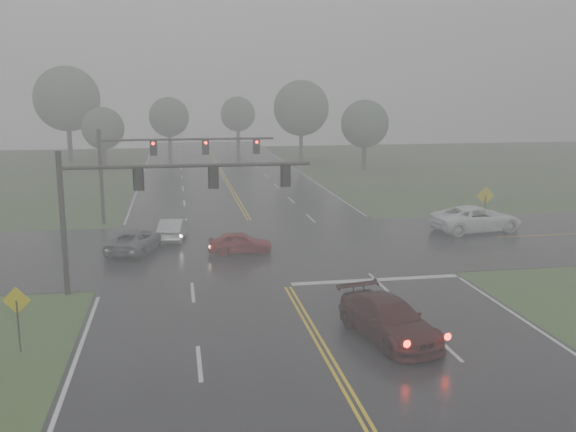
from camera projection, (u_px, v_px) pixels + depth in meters
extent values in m
cube|color=black|center=(270.00, 256.00, 36.41)|extent=(18.00, 160.00, 0.02)
cube|color=black|center=(265.00, 247.00, 38.34)|extent=(120.00, 14.00, 0.02)
cube|color=silver|center=(376.00, 280.00, 31.76)|extent=(8.50, 0.50, 0.01)
imported|color=black|center=(388.00, 339.00, 24.32)|extent=(3.26, 5.62, 1.53)
imported|color=maroon|center=(240.00, 253.00, 36.95)|extent=(3.75, 1.68, 1.25)
imported|color=#B2B5BA|center=(173.00, 240.00, 40.31)|extent=(1.97, 4.25, 1.35)
imported|color=#4E5054|center=(136.00, 252.00, 37.35)|extent=(3.66, 5.26, 1.33)
imported|color=white|center=(475.00, 231.00, 42.67)|extent=(6.40, 3.59, 1.69)
cylinder|color=black|center=(63.00, 224.00, 28.99)|extent=(0.26, 0.26, 6.63)
cylinder|color=black|center=(59.00, 167.00, 28.49)|extent=(0.17, 0.17, 0.74)
cylinder|color=black|center=(188.00, 166.00, 29.47)|extent=(11.39, 0.17, 0.17)
cube|color=black|center=(138.00, 179.00, 29.19)|extent=(0.31, 0.26, 0.97)
cube|color=black|center=(138.00, 178.00, 29.33)|extent=(0.51, 0.03, 1.15)
cube|color=black|center=(214.00, 177.00, 29.77)|extent=(0.31, 0.26, 0.97)
cube|color=black|center=(213.00, 177.00, 29.91)|extent=(0.51, 0.03, 1.15)
cube|color=black|center=(286.00, 175.00, 30.35)|extent=(0.31, 0.26, 0.97)
cube|color=black|center=(285.00, 175.00, 30.49)|extent=(0.51, 0.03, 1.15)
cylinder|color=black|center=(101.00, 177.00, 44.31)|extent=(0.26, 0.26, 6.63)
cylinder|color=black|center=(99.00, 140.00, 43.81)|extent=(0.17, 0.17, 0.74)
cylinder|color=black|center=(188.00, 139.00, 44.84)|extent=(12.06, 0.17, 0.17)
cube|color=black|center=(153.00, 148.00, 44.54)|extent=(0.31, 0.26, 0.97)
cube|color=black|center=(153.00, 148.00, 44.68)|extent=(0.51, 0.03, 1.15)
cylinder|color=#FF0C05|center=(153.00, 144.00, 44.34)|extent=(0.20, 0.06, 0.20)
cube|color=black|center=(206.00, 147.00, 45.15)|extent=(0.31, 0.26, 0.97)
cube|color=black|center=(206.00, 147.00, 45.29)|extent=(0.51, 0.03, 1.15)
cylinder|color=#FF0C05|center=(206.00, 143.00, 44.95)|extent=(0.20, 0.06, 0.20)
cube|color=black|center=(257.00, 146.00, 45.76)|extent=(0.31, 0.26, 0.97)
cube|color=black|center=(256.00, 146.00, 45.91)|extent=(0.51, 0.03, 1.15)
cylinder|color=#FF0C05|center=(257.00, 142.00, 45.56)|extent=(0.20, 0.06, 0.20)
cylinder|color=black|center=(18.00, 327.00, 22.94)|extent=(0.06, 0.06, 1.93)
cube|color=gold|center=(16.00, 301.00, 22.78)|extent=(1.01, 0.22, 1.02)
cylinder|color=black|center=(485.00, 213.00, 42.86)|extent=(0.08, 0.08, 2.34)
cube|color=gold|center=(485.00, 196.00, 42.66)|extent=(1.23, 0.16, 1.23)
cylinder|color=#312820|center=(105.00, 157.00, 75.62)|extent=(0.53, 0.53, 2.78)
sphere|color=#364D33|center=(103.00, 128.00, 74.96)|extent=(4.94, 4.94, 4.94)
cylinder|color=#312820|center=(301.00, 146.00, 82.94)|extent=(0.51, 0.51, 4.00)
sphere|color=#364D33|center=(301.00, 108.00, 81.99)|extent=(7.11, 7.11, 7.11)
cylinder|color=#312820|center=(170.00, 144.00, 90.81)|extent=(0.57, 0.57, 3.15)
sphere|color=#364D33|center=(169.00, 117.00, 90.05)|extent=(5.60, 5.60, 5.60)
cylinder|color=#312820|center=(364.00, 157.00, 74.64)|extent=(0.54, 0.54, 3.11)
sphere|color=#364D33|center=(365.00, 124.00, 73.90)|extent=(5.53, 5.53, 5.53)
cylinder|color=#312820|center=(70.00, 144.00, 82.96)|extent=(0.62, 0.62, 4.68)
sphere|color=#364D33|center=(67.00, 99.00, 81.84)|extent=(8.32, 8.32, 8.32)
cylinder|color=#312820|center=(238.00, 138.00, 102.70)|extent=(0.58, 0.58, 3.11)
sphere|color=#364D33|center=(238.00, 114.00, 101.95)|extent=(5.53, 5.53, 5.53)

